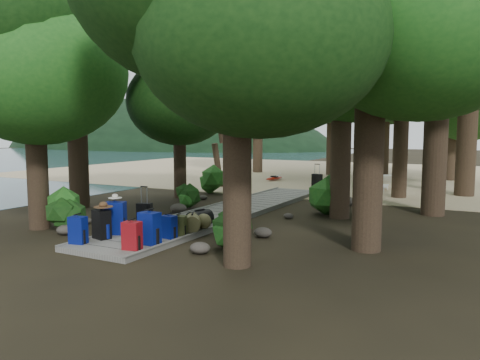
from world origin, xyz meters
The scene contains 51 objects.
ground centered at (0.00, 0.00, 0.00)m, with size 120.00×120.00×0.00m, color black.
sand_beach centered at (0.00, 16.00, 0.01)m, with size 40.00×22.00×0.02m, color tan.
water_bay centered at (-32.00, 25.00, 0.00)m, with size 50.00×60.00×0.02m, color #2A4957.
distant_hill centered at (-40.00, 48.00, 0.00)m, with size 32.00×16.00×12.00m, color black.
boardwalk centered at (0.00, 1.00, 0.06)m, with size 2.00×12.00×0.12m, color slate.
backpack_left_a centered at (-0.77, -4.55, 0.46)m, with size 0.36×0.25×0.68m, color navy, non-canonical shape.
backpack_left_b centered at (-0.67, -3.93, 0.50)m, with size 0.41×0.29×0.75m, color black, non-canonical shape.
backpack_left_c centered at (-0.72, -3.41, 0.56)m, with size 0.47×0.34×0.88m, color navy, non-canonical shape.
backpack_right_a centered at (0.65, -4.39, 0.45)m, with size 0.37×0.26×0.66m, color maroon, non-canonical shape.
backpack_right_b centered at (0.68, -3.84, 0.52)m, with size 0.44×0.31×0.80m, color navy, non-canonical shape.
backpack_right_c centered at (0.68, -3.15, 0.42)m, with size 0.35×0.25×0.59m, color navy, non-canonical shape.
backpack_right_d centered at (0.72, -2.80, 0.38)m, with size 0.35×0.25×0.53m, color #363E18, non-canonical shape.
duffel_right_khaki centered at (0.73, -2.22, 0.33)m, with size 0.42×0.63×0.42m, color brown, non-canonical shape.
duffel_right_black centered at (0.59, -1.68, 0.33)m, with size 0.42×0.67×0.42m, color black, non-canonical shape.
suitcase_on_boardwalk centered at (-0.74, -2.30, 0.42)m, with size 0.39×0.22×0.61m, color black, non-canonical shape.
lone_suitcase_on_sand centered at (0.46, 8.16, 0.36)m, with size 0.44×0.25×0.69m, color black, non-canonical shape.
hat_brown centered at (-0.60, -3.93, 0.94)m, with size 0.44×0.44×0.13m, color #51351E, non-canonical shape.
hat_white centered at (-0.77, -3.36, 1.05)m, with size 0.33×0.33×0.11m, color silver, non-canonical shape.
kayak centered at (-2.79, 10.75, 0.17)m, with size 0.67×3.08×0.31m, color #A81C0E.
sun_lounger centered at (3.04, 9.17, 0.34)m, with size 0.65×2.00×0.65m, color silver, non-canonical shape.
tree_right_a centered at (3.00, -4.03, 3.96)m, with size 4.75×4.75×7.91m, color black, non-canonical shape.
tree_right_b centered at (4.94, -1.62, 4.61)m, with size 5.17×5.17×9.22m, color black, non-canonical shape.
tree_right_c centered at (3.32, 1.91, 4.27)m, with size 4.93×4.93×8.54m, color black, non-canonical shape.
tree_right_d centered at (5.76, 3.78, 5.14)m, with size 5.61×5.61×10.28m, color black, non-canonical shape.
tree_right_e centered at (4.16, 7.24, 4.12)m, with size 4.58×4.58×8.24m, color black, non-canonical shape.
tree_right_f centered at (6.41, 9.03, 5.46)m, with size 6.11×6.11×10.91m, color black, non-canonical shape.
tree_left_a centered at (-3.40, -3.47, 3.92)m, with size 4.70×4.70×7.84m, color black, non-canonical shape.
tree_left_b centered at (-5.20, -0.38, 4.79)m, with size 5.32×5.32×9.58m, color black, non-canonical shape.
tree_left_c centered at (-3.54, 3.24, 3.55)m, with size 4.08×4.08×7.09m, color black, non-canonical shape.
tree_back_a centered at (-1.04, 15.28, 5.04)m, with size 5.82×5.82×10.07m, color black, non-canonical shape.
tree_back_b centered at (1.76, 16.01, 4.89)m, with size 5.47×5.47×9.77m, color black, non-canonical shape.
tree_back_c centered at (5.41, 15.32, 3.97)m, with size 4.41×4.41×7.93m, color black, non-canonical shape.
tree_back_d centered at (-5.78, 14.84, 4.45)m, with size 5.34×5.34×8.90m, color black, non-canonical shape.
palm_right_a centered at (3.22, 6.27, 3.99)m, with size 4.68×4.68×7.97m, color #124212, non-canonical shape.
palm_right_b centered at (5.15, 10.60, 4.55)m, with size 4.71×4.71×9.11m, color #124212, non-canonical shape.
palm_right_c centered at (1.99, 12.67, 3.49)m, with size 4.39×4.39×6.98m, color #124212, non-canonical shape.
palm_left_a centered at (-4.12, 6.96, 3.10)m, with size 3.90×3.90×6.20m, color #124212, non-canonical shape.
rock_left_a centered at (-2.17, -3.69, 0.13)m, with size 0.46×0.41×0.25m, color #4C473F, non-canonical shape.
rock_left_b centered at (-2.76, -2.44, 0.09)m, with size 0.34×0.30×0.18m, color #4C473F, non-canonical shape.
rock_left_c centered at (-1.52, 0.30, 0.15)m, with size 0.55×0.49×0.30m, color #4C473F, non-canonical shape.
rock_left_d centered at (-2.36, 3.10, 0.09)m, with size 0.33×0.30×0.18m, color #4C473F, non-canonical shape.
rock_right_a centered at (1.86, -3.62, 0.12)m, with size 0.45×0.41×0.25m, color #4C473F, non-canonical shape.
rock_right_b centered at (2.39, -1.57, 0.13)m, with size 0.46×0.41×0.25m, color #4C473F, non-canonical shape.
rock_right_c centered at (2.00, 1.06, 0.08)m, with size 0.29×0.27×0.16m, color #4C473F, non-canonical shape.
rock_right_d centered at (2.86, 4.31, 0.17)m, with size 0.60×0.54×0.33m, color #4C473F, non-canonical shape.
shrub_left_a centered at (-2.53, -3.39, 0.53)m, with size 1.19×1.19×1.07m, color #1B5419, non-canonical shape.
shrub_left_b centered at (-1.79, 1.18, 0.40)m, with size 0.89×0.89×0.80m, color #1B5419, non-canonical shape.
shrub_left_c centered at (-3.03, 4.88, 0.58)m, with size 1.28×1.28×1.15m, color #1B5419, non-canonical shape.
shrub_right_a centered at (2.07, -2.81, 0.43)m, with size 0.96×0.96×0.86m, color #1B5419, non-canonical shape.
shrub_right_b centered at (2.79, 2.33, 0.65)m, with size 1.45×1.45×1.30m, color #1B5419, non-canonical shape.
shrub_right_c centered at (2.20, 5.08, 0.43)m, with size 0.95×0.95×0.85m, color #1B5419, non-canonical shape.
Camera 1 is at (7.28, -11.89, 2.63)m, focal length 35.00 mm.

